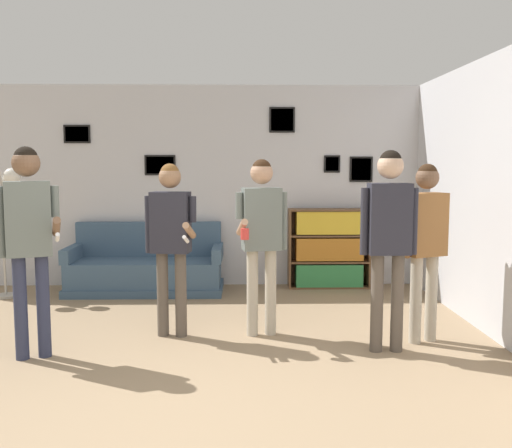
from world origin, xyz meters
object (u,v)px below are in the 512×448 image
object	(u,v)px
person_player_foreground_center	(171,231)
couch	(146,269)
floor_lamp	(1,196)
bookshelf	(329,248)
person_spectator_near_bookshelf	(389,228)
person_spectator_far_right	(426,234)
person_player_foreground_left	(29,228)
person_watcher_holding_cup	(262,228)

from	to	relation	value
person_player_foreground_center	couch	bearing A→B (deg)	106.49
floor_lamp	person_player_foreground_center	size ratio (longest dim) A/B	0.97
bookshelf	person_spectator_near_bookshelf	size ratio (longest dim) A/B	0.61
bookshelf	person_spectator_far_right	bearing A→B (deg)	-77.36
couch	person_spectator_near_bookshelf	world-z (taller)	person_spectator_near_bookshelf
person_player_foreground_left	person_watcher_holding_cup	bearing A→B (deg)	17.40
person_player_foreground_center	person_spectator_far_right	bearing A→B (deg)	-5.51
floor_lamp	person_watcher_holding_cup	bearing A→B (deg)	-27.66
couch	person_spectator_far_right	bearing A→B (deg)	-36.50
couch	person_watcher_holding_cup	size ratio (longest dim) A/B	1.17
floor_lamp	person_player_foreground_center	bearing A→B (deg)	-36.14
couch	person_player_foreground_center	distance (m)	2.16
person_watcher_holding_cup	person_spectator_near_bookshelf	world-z (taller)	person_spectator_near_bookshelf
person_player_foreground_left	person_watcher_holding_cup	size ratio (longest dim) A/B	1.06
couch	bookshelf	distance (m)	2.43
bookshelf	person_watcher_holding_cup	size ratio (longest dim) A/B	0.64
bookshelf	person_spectator_near_bookshelf	world-z (taller)	person_spectator_near_bookshelf
bookshelf	person_player_foreground_center	size ratio (longest dim) A/B	0.65
bookshelf	person_player_foreground_center	xyz separation A→B (m)	(-1.83, -2.14, 0.49)
floor_lamp	person_spectator_near_bookshelf	size ratio (longest dim) A/B	0.90
person_watcher_holding_cup	person_spectator_far_right	distance (m)	1.52
floor_lamp	person_spectator_far_right	world-z (taller)	person_spectator_far_right
couch	floor_lamp	size ratio (longest dim) A/B	1.24
person_watcher_holding_cup	person_player_foreground_center	bearing A→B (deg)	-178.86
person_player_foreground_left	person_watcher_holding_cup	world-z (taller)	person_player_foreground_left
floor_lamp	person_player_foreground_center	distance (m)	2.83
bookshelf	person_player_foreground_center	bearing A→B (deg)	-130.50
person_player_foreground_left	bookshelf	bearing A→B (deg)	43.04
floor_lamp	person_spectator_far_right	size ratio (longest dim) A/B	0.97
couch	person_spectator_far_right	world-z (taller)	person_spectator_far_right
bookshelf	person_watcher_holding_cup	bearing A→B (deg)	-114.45
floor_lamp	person_watcher_holding_cup	distance (m)	3.56
couch	person_watcher_holding_cup	bearing A→B (deg)	-53.27
person_watcher_holding_cup	person_spectator_near_bookshelf	distance (m)	1.21
couch	person_spectator_near_bookshelf	distance (m)	3.61
couch	person_player_foreground_center	bearing A→B (deg)	-73.51
floor_lamp	person_player_foreground_left	distance (m)	2.56
couch	person_player_foreground_left	size ratio (longest dim) A/B	1.10
bookshelf	floor_lamp	size ratio (longest dim) A/B	0.67
bookshelf	person_watcher_holding_cup	distance (m)	2.39
person_player_foreground_left	person_spectator_far_right	xyz separation A→B (m)	(3.47, 0.37, -0.11)
floor_lamp	person_spectator_far_right	bearing A→B (deg)	-22.18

